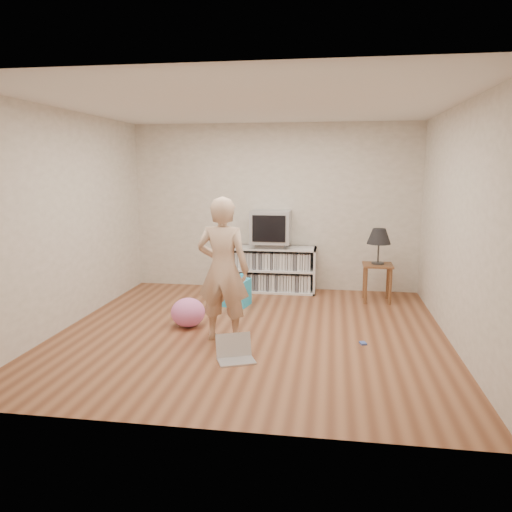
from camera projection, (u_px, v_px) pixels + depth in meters
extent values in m
plane|color=brown|center=(251.00, 332.00, 5.90)|extent=(4.50, 4.50, 0.00)
cube|color=beige|center=(274.00, 207.00, 7.87)|extent=(4.50, 0.02, 2.60)
cube|color=beige|center=(199.00, 258.00, 3.49)|extent=(4.50, 0.02, 2.60)
cube|color=beige|center=(67.00, 220.00, 6.01)|extent=(0.02, 4.50, 2.60)
cube|color=beige|center=(458.00, 226.00, 5.34)|extent=(0.02, 4.50, 2.60)
cube|color=white|center=(251.00, 105.00, 5.45)|extent=(4.50, 4.50, 0.01)
cube|color=white|center=(272.00, 267.00, 8.02)|extent=(1.40, 0.03, 0.70)
cube|color=white|center=(228.00, 268.00, 7.91)|extent=(0.03, 0.45, 0.70)
cube|color=white|center=(315.00, 271.00, 7.71)|extent=(0.03, 0.45, 0.70)
cube|color=white|center=(271.00, 290.00, 7.87)|extent=(1.40, 0.45, 0.03)
cube|color=white|center=(271.00, 269.00, 7.81)|extent=(1.34, 0.45, 0.03)
cube|color=white|center=(271.00, 248.00, 7.75)|extent=(1.40, 0.45, 0.03)
cube|color=silver|center=(271.00, 269.00, 7.81)|extent=(1.26, 0.36, 0.64)
cube|color=gray|center=(271.00, 245.00, 7.74)|extent=(0.45, 0.35, 0.07)
cube|color=#9C9CA1|center=(271.00, 227.00, 7.69)|extent=(0.60, 0.52, 0.50)
cube|color=black|center=(269.00, 229.00, 7.44)|extent=(0.50, 0.01, 0.40)
cylinder|color=brown|center=(366.00, 286.00, 7.09)|extent=(0.04, 0.04, 0.52)
cylinder|color=brown|center=(390.00, 287.00, 7.04)|extent=(0.04, 0.04, 0.52)
cylinder|color=brown|center=(364.00, 281.00, 7.42)|extent=(0.04, 0.04, 0.52)
cylinder|color=brown|center=(388.00, 281.00, 7.37)|extent=(0.04, 0.04, 0.52)
cube|color=brown|center=(378.00, 265.00, 7.18)|extent=(0.42, 0.42, 0.03)
cylinder|color=#333333|center=(378.00, 263.00, 7.18)|extent=(0.18, 0.18, 0.02)
cylinder|color=#333333|center=(378.00, 251.00, 7.15)|extent=(0.02, 0.02, 0.32)
imported|color=beige|center=(223.00, 270.00, 5.50)|extent=(0.62, 0.43, 1.62)
cube|color=silver|center=(236.00, 361.00, 5.00)|extent=(0.43, 0.38, 0.02)
cube|color=silver|center=(234.00, 345.00, 5.10)|extent=(0.36, 0.21, 0.24)
cube|color=black|center=(234.00, 345.00, 5.10)|extent=(0.32, 0.18, 0.19)
cube|color=#4763BD|center=(363.00, 343.00, 5.50)|extent=(0.09, 0.11, 0.02)
cube|color=#29B8F8|center=(235.00, 292.00, 7.03)|extent=(0.45, 0.39, 0.38)
cylinder|color=#29B8F8|center=(226.00, 276.00, 7.03)|extent=(0.09, 0.09, 0.08)
cylinder|color=#29B8F8|center=(243.00, 277.00, 6.95)|extent=(0.09, 0.09, 0.08)
sphere|color=black|center=(225.00, 291.00, 6.90)|extent=(0.06, 0.06, 0.06)
sphere|color=black|center=(235.00, 292.00, 6.85)|extent=(0.06, 0.06, 0.06)
ellipsoid|color=pink|center=(188.00, 312.00, 6.09)|extent=(0.54, 0.54, 0.35)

